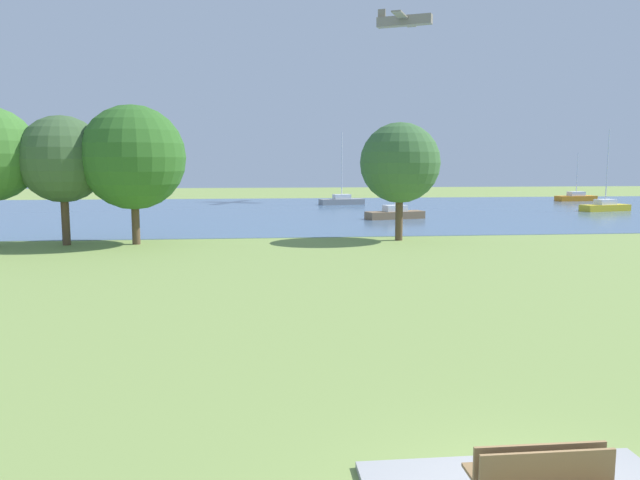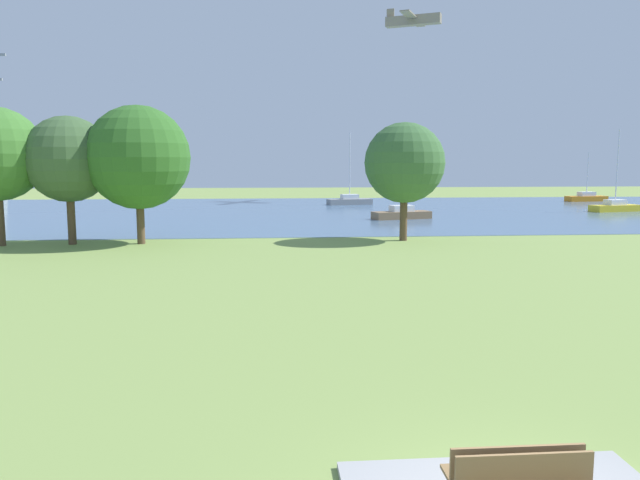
{
  "view_description": "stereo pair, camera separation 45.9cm",
  "coord_description": "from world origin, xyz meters",
  "px_view_note": "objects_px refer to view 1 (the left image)",
  "views": [
    {
      "loc": [
        -3.64,
        -7.13,
        4.65
      ],
      "look_at": [
        -1.27,
        15.97,
        1.66
      ],
      "focal_mm": 34.37,
      "sensor_mm": 36.0,
      "label": 1
    },
    {
      "loc": [
        -3.18,
        -7.18,
        4.65
      ],
      "look_at": [
        -1.27,
        15.97,
        1.66
      ],
      "focal_mm": 34.37,
      "sensor_mm": 36.0,
      "label": 2
    }
  ],
  "objects_px": {
    "tree_west_near": "(62,159)",
    "sailboat_yellow": "(605,206)",
    "tree_west_far": "(400,163)",
    "bench_facing_water": "(533,475)",
    "sailboat_gray": "(342,200)",
    "light_aircraft": "(404,21)",
    "sailboat_brown": "(395,213)",
    "sailboat_orange": "(576,197)",
    "tree_east_far": "(133,158)"
  },
  "relations": [
    {
      "from": "tree_east_far",
      "to": "light_aircraft",
      "type": "height_order",
      "value": "light_aircraft"
    },
    {
      "from": "tree_west_near",
      "to": "light_aircraft",
      "type": "bearing_deg",
      "value": 53.02
    },
    {
      "from": "bench_facing_water",
      "to": "tree_west_far",
      "type": "distance_m",
      "value": 28.66
    },
    {
      "from": "tree_west_near",
      "to": "tree_east_far",
      "type": "bearing_deg",
      "value": -0.86
    },
    {
      "from": "sailboat_yellow",
      "to": "bench_facing_water",
      "type": "bearing_deg",
      "value": -121.59
    },
    {
      "from": "bench_facing_water",
      "to": "sailboat_orange",
      "type": "height_order",
      "value": "sailboat_orange"
    },
    {
      "from": "tree_west_far",
      "to": "light_aircraft",
      "type": "height_order",
      "value": "light_aircraft"
    },
    {
      "from": "sailboat_gray",
      "to": "tree_west_near",
      "type": "xyz_separation_m",
      "value": [
        -19.73,
        -30.26,
        4.28
      ]
    },
    {
      "from": "sailboat_orange",
      "to": "tree_west_far",
      "type": "distance_m",
      "value": 44.45
    },
    {
      "from": "sailboat_yellow",
      "to": "tree_west_near",
      "type": "xyz_separation_m",
      "value": [
        -43.16,
        -19.13,
        4.29
      ]
    },
    {
      "from": "sailboat_yellow",
      "to": "tree_west_near",
      "type": "relative_size",
      "value": 1.06
    },
    {
      "from": "sailboat_yellow",
      "to": "tree_west_far",
      "type": "relative_size",
      "value": 1.09
    },
    {
      "from": "bench_facing_water",
      "to": "light_aircraft",
      "type": "height_order",
      "value": "light_aircraft"
    },
    {
      "from": "tree_east_far",
      "to": "tree_west_far",
      "type": "xyz_separation_m",
      "value": [
        15.17,
        0.21,
        -0.31
      ]
    },
    {
      "from": "bench_facing_water",
      "to": "sailboat_gray",
      "type": "xyz_separation_m",
      "value": [
        5.43,
        58.08,
        0.0
      ]
    },
    {
      "from": "sailboat_orange",
      "to": "tree_west_near",
      "type": "height_order",
      "value": "tree_west_near"
    },
    {
      "from": "sailboat_gray",
      "to": "sailboat_orange",
      "type": "height_order",
      "value": "sailboat_gray"
    },
    {
      "from": "bench_facing_water",
      "to": "tree_west_near",
      "type": "height_order",
      "value": "tree_west_near"
    },
    {
      "from": "sailboat_gray",
      "to": "sailboat_orange",
      "type": "distance_m",
      "value": 28.53
    },
    {
      "from": "sailboat_gray",
      "to": "sailboat_brown",
      "type": "relative_size",
      "value": 1.32
    },
    {
      "from": "bench_facing_water",
      "to": "tree_west_near",
      "type": "distance_m",
      "value": 31.57
    },
    {
      "from": "tree_west_far",
      "to": "sailboat_brown",
      "type": "bearing_deg",
      "value": 78.18
    },
    {
      "from": "tree_west_near",
      "to": "tree_west_far",
      "type": "height_order",
      "value": "tree_west_near"
    },
    {
      "from": "bench_facing_water",
      "to": "sailboat_gray",
      "type": "distance_m",
      "value": 58.33
    },
    {
      "from": "sailboat_brown",
      "to": "sailboat_yellow",
      "type": "bearing_deg",
      "value": 14.75
    },
    {
      "from": "bench_facing_water",
      "to": "light_aircraft",
      "type": "relative_size",
      "value": 0.22
    },
    {
      "from": "bench_facing_water",
      "to": "sailboat_yellow",
      "type": "relative_size",
      "value": 0.24
    },
    {
      "from": "sailboat_brown",
      "to": "tree_west_far",
      "type": "height_order",
      "value": "tree_west_far"
    },
    {
      "from": "tree_east_far",
      "to": "light_aircraft",
      "type": "distance_m",
      "value": 46.97
    },
    {
      "from": "sailboat_brown",
      "to": "tree_west_far",
      "type": "xyz_separation_m",
      "value": [
        -2.79,
        -13.34,
        4.1
      ]
    },
    {
      "from": "sailboat_gray",
      "to": "sailboat_yellow",
      "type": "height_order",
      "value": "sailboat_gray"
    },
    {
      "from": "bench_facing_water",
      "to": "sailboat_orange",
      "type": "relative_size",
      "value": 0.32
    },
    {
      "from": "sailboat_orange",
      "to": "sailboat_brown",
      "type": "xyz_separation_m",
      "value": [
        -26.29,
        -20.02,
        0.0
      ]
    },
    {
      "from": "sailboat_yellow",
      "to": "sailboat_orange",
      "type": "distance_m",
      "value": 15.2
    },
    {
      "from": "tree_east_far",
      "to": "tree_west_near",
      "type": "bearing_deg",
      "value": 179.14
    },
    {
      "from": "sailboat_brown",
      "to": "tree_west_near",
      "type": "distance_m",
      "value": 25.98
    },
    {
      "from": "sailboat_brown",
      "to": "tree_west_near",
      "type": "xyz_separation_m",
      "value": [
        -21.78,
        -13.5,
        4.31
      ]
    },
    {
      "from": "tree_east_far",
      "to": "tree_west_far",
      "type": "bearing_deg",
      "value": 0.81
    },
    {
      "from": "bench_facing_water",
      "to": "tree_east_far",
      "type": "bearing_deg",
      "value": 110.69
    },
    {
      "from": "sailboat_gray",
      "to": "tree_east_far",
      "type": "relative_size",
      "value": 0.99
    },
    {
      "from": "tree_west_near",
      "to": "sailboat_orange",
      "type": "bearing_deg",
      "value": 34.89
    },
    {
      "from": "tree_west_far",
      "to": "light_aircraft",
      "type": "relative_size",
      "value": 0.86
    },
    {
      "from": "sailboat_brown",
      "to": "tree_east_far",
      "type": "xyz_separation_m",
      "value": [
        -17.96,
        -13.55,
        4.41
      ]
    },
    {
      "from": "sailboat_yellow",
      "to": "sailboat_brown",
      "type": "relative_size",
      "value": 1.29
    },
    {
      "from": "bench_facing_water",
      "to": "sailboat_brown",
      "type": "distance_m",
      "value": 41.98
    },
    {
      "from": "sailboat_yellow",
      "to": "tree_west_far",
      "type": "xyz_separation_m",
      "value": [
        -24.18,
        -18.97,
        4.08
      ]
    },
    {
      "from": "sailboat_brown",
      "to": "tree_west_far",
      "type": "relative_size",
      "value": 0.85
    },
    {
      "from": "tree_west_near",
      "to": "sailboat_yellow",
      "type": "bearing_deg",
      "value": 23.9
    },
    {
      "from": "bench_facing_water",
      "to": "sailboat_orange",
      "type": "distance_m",
      "value": 70.01
    },
    {
      "from": "sailboat_orange",
      "to": "tree_east_far",
      "type": "bearing_deg",
      "value": -142.81
    }
  ]
}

